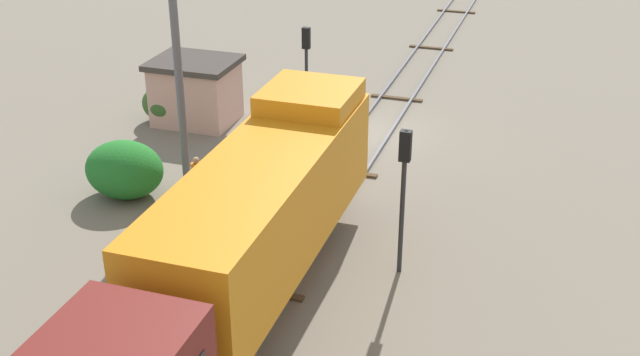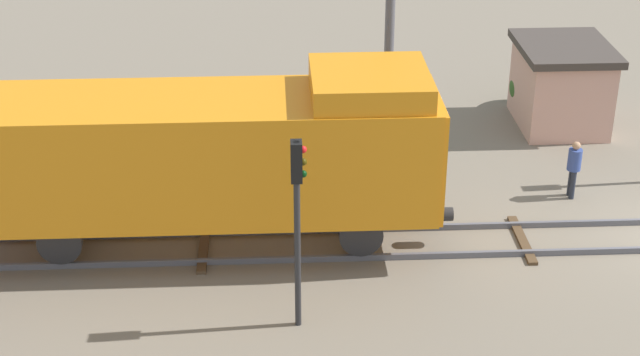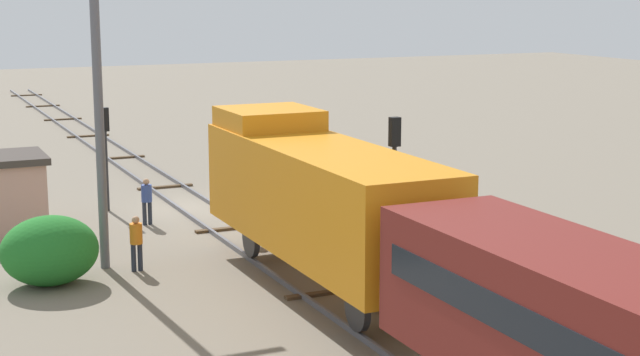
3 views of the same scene
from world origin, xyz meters
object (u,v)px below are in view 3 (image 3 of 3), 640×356
object	(u,v)px
traffic_signal_mid	(394,162)
worker_near_track	(147,198)
worker_by_signal	(136,239)
catenary_mast	(101,113)
traffic_signal_near	(105,139)
locomotive	(318,194)

from	to	relation	value
traffic_signal_mid	worker_near_track	distance (m)	9.99
traffic_signal_mid	worker_by_signal	xyz separation A→B (m)	(7.60, -2.14, -2.13)
worker_by_signal	catenary_mast	xyz separation A→B (m)	(0.74, -0.76, 3.75)
traffic_signal_near	worker_near_track	distance (m)	3.49
traffic_signal_near	worker_near_track	bearing A→B (deg)	105.47
traffic_signal_near	worker_near_track	world-z (taller)	traffic_signal_near
locomotive	traffic_signal_near	distance (m)	12.97
locomotive	worker_near_track	distance (m)	10.12
locomotive	traffic_signal_mid	bearing A→B (deg)	-151.76
worker_by_signal	worker_near_track	bearing A→B (deg)	94.87
locomotive	catenary_mast	size ratio (longest dim) A/B	1.29
locomotive	traffic_signal_mid	size ratio (longest dim) A/B	2.56
worker_near_track	worker_by_signal	xyz separation A→B (m)	(1.80, 5.71, 0.00)
traffic_signal_mid	locomotive	bearing A→B (deg)	28.24
locomotive	worker_near_track	world-z (taller)	locomotive
locomotive	worker_by_signal	bearing A→B (deg)	-43.35
traffic_signal_mid	catenary_mast	xyz separation A→B (m)	(8.34, -2.90, 1.62)
traffic_signal_mid	worker_near_track	xyz separation A→B (m)	(5.80, -7.85, -2.13)
traffic_signal_near	worker_by_signal	bearing A→B (deg)	83.37
worker_by_signal	locomotive	bearing A→B (deg)	-20.98
traffic_signal_near	worker_by_signal	size ratio (longest dim) A/B	2.35
traffic_signal_mid	worker_by_signal	world-z (taller)	traffic_signal_mid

